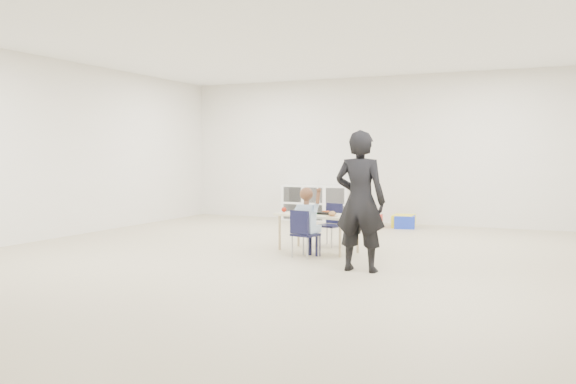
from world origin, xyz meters
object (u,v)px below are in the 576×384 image
at_px(table, 318,232).
at_px(cubby_shelf, 317,203).
at_px(chair_near, 305,234).
at_px(adult, 360,201).
at_px(child, 305,220).

relative_size(table, cubby_shelf, 0.86).
distance_m(table, chair_near, 0.52).
bearing_deg(table, adult, -36.32).
bearing_deg(chair_near, table, 106.80).
bearing_deg(adult, child, -32.75).
distance_m(table, child, 0.56).
distance_m(table, adult, 1.55).
xyz_separation_m(table, chair_near, (0.03, -0.52, 0.05)).
xyz_separation_m(child, adult, (0.91, -0.59, 0.31)).
distance_m(child, cubby_shelf, 4.32).
bearing_deg(child, cubby_shelf, 123.06).
bearing_deg(child, table, 106.80).
distance_m(chair_near, cubby_shelf, 4.32).
distance_m(table, cubby_shelf, 3.83).
bearing_deg(chair_near, adult, -19.64).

